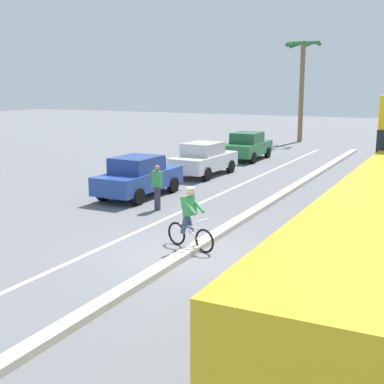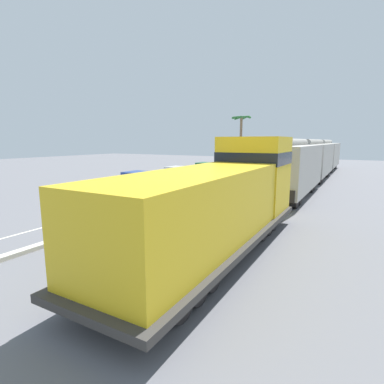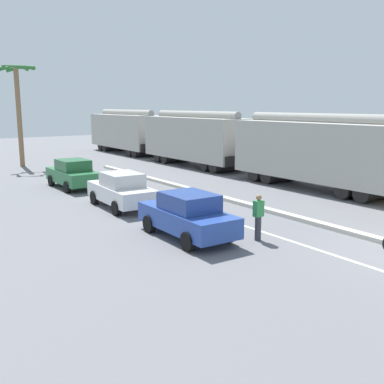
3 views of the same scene
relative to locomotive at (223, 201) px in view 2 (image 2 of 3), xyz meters
name	(u,v)px [view 2 (image 2 of 3)]	position (x,y,z in m)	size (l,w,h in m)	color
ground_plane	(144,213)	(-6.04, 2.83, -1.80)	(120.00, 120.00, 0.00)	slate
median_curb	(195,195)	(-6.04, 8.83, -1.72)	(0.36, 36.00, 0.16)	beige
lane_stripe	(168,194)	(-8.44, 8.83, -1.79)	(0.14, 36.00, 0.01)	silver
locomotive	(223,201)	(0.00, 0.00, 0.00)	(3.10, 11.61, 4.20)	gold
hopper_car_lead	(291,168)	(0.00, 12.16, 0.28)	(2.90, 10.60, 4.18)	#A8A59E
hopper_car_middle	(314,160)	(0.00, 23.76, 0.28)	(2.90, 10.60, 4.18)	#A6A39C
hopper_car_trailing	(326,155)	(0.00, 35.36, 0.28)	(2.90, 10.60, 4.18)	#AAA7A0
parked_car_blue	(137,181)	(-11.14, 8.44, -0.98)	(1.89, 4.23, 1.62)	#28479E
parked_car_white	(177,175)	(-10.94, 14.08, -0.98)	(1.96, 4.26, 1.62)	silver
parked_car_green	(205,170)	(-10.99, 20.16, -0.98)	(1.87, 4.22, 1.62)	#286B3D
cyclist	(146,198)	(-6.24, 3.26, -0.98)	(1.65, 0.64, 1.71)	black
palm_tree_near	(241,129)	(-10.92, 31.25, 3.85)	(2.63, 2.74, 7.69)	#846647
pedestrian_by_cars	(142,185)	(-9.31, 6.78, -0.95)	(0.34, 0.22, 1.62)	#33333D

